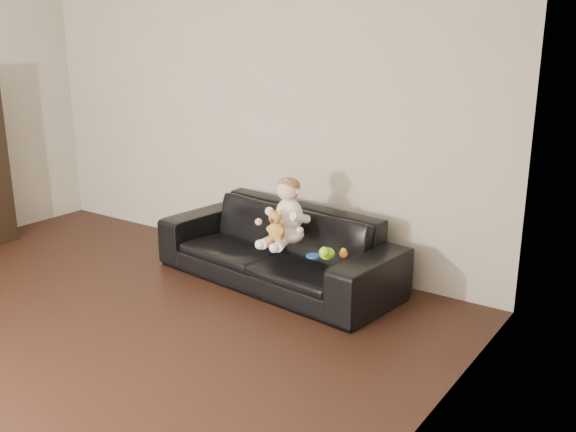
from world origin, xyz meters
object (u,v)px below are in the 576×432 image
Objects in this scene: toy_green at (327,254)px; toy_rattle at (343,254)px; teddy_bear at (276,226)px; toy_blue_disc at (313,256)px; baby at (287,215)px; sofa at (277,246)px.

toy_rattle is at bearing 50.80° from toy_green.
toy_blue_disc is (0.34, 0.01, -0.18)m from teddy_bear.
toy_blue_disc is (0.35, -0.15, -0.23)m from baby.
toy_rattle is at bearing 5.49° from teddy_bear.
toy_green is at bearing -4.63° from teddy_bear.
toy_rattle is at bearing -16.16° from baby.
sofa is 31.68× the size of toy_rattle.
toy_green is (0.46, -0.14, -0.19)m from baby.
baby reaches higher than toy_rattle.
toy_blue_disc is at bearing -35.34° from baby.
toy_blue_disc is (-0.11, -0.01, -0.04)m from toy_green.
toy_green is at bearing -15.44° from sofa.
teddy_bear is 0.38m from toy_blue_disc.
baby reaches higher than sofa.
baby is 0.52m from toy_green.
baby is (0.18, -0.12, 0.33)m from sofa.
toy_rattle is (0.54, -0.05, -0.20)m from baby.
toy_blue_disc is (-0.19, -0.11, -0.03)m from toy_rattle.
toy_green is 1.94× the size of toy_rattle.
sofa reaches higher than toy_blue_disc.
baby is at bearing 86.78° from teddy_bear.
toy_rattle reaches higher than toy_blue_disc.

